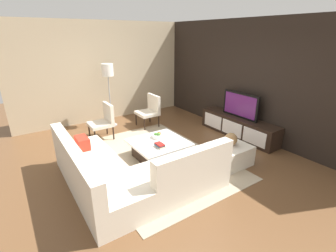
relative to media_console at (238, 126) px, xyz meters
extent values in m
plane|color=brown|center=(0.00, -2.40, -0.25)|extent=(14.00, 14.00, 0.00)
cube|color=black|center=(0.00, 0.30, 1.15)|extent=(6.40, 0.12, 2.80)
cube|color=#C6B28E|center=(-3.20, -2.20, 1.15)|extent=(0.12, 5.20, 2.80)
cube|color=tan|center=(-0.10, -2.40, -0.24)|extent=(3.45, 2.43, 0.01)
cube|color=black|center=(0.00, 0.00, 0.00)|extent=(2.17, 0.46, 0.50)
cube|color=white|center=(-0.66, -0.23, 0.00)|extent=(0.61, 0.01, 0.35)
cube|color=white|center=(0.00, -0.23, 0.00)|extent=(0.61, 0.01, 0.35)
cube|color=white|center=(0.66, -0.23, 0.00)|extent=(0.61, 0.01, 0.35)
cube|color=black|center=(0.00, 0.00, 0.56)|extent=(1.04, 0.05, 0.62)
cube|color=#591E66|center=(0.00, -0.03, 0.56)|extent=(0.93, 0.01, 0.52)
cube|color=beige|center=(0.20, -3.70, -0.03)|extent=(2.44, 0.85, 0.44)
cube|color=beige|center=(0.20, -4.03, 0.40)|extent=(2.44, 0.18, 0.42)
cube|color=beige|center=(0.99, -2.55, -0.03)|extent=(0.85, 1.44, 0.44)
cube|color=beige|center=(1.33, -2.55, 0.40)|extent=(0.18, 1.44, 0.42)
cube|color=red|center=(-0.53, -3.70, 0.30)|extent=(0.36, 0.20, 0.22)
cube|color=red|center=(0.99, -2.19, 0.22)|extent=(0.60, 0.44, 0.06)
cube|color=black|center=(-0.10, -2.30, -0.08)|extent=(0.82, 0.86, 0.33)
cube|color=white|center=(-0.10, -2.30, 0.10)|extent=(1.03, 1.07, 0.05)
cylinder|color=black|center=(-1.98, -3.17, -0.06)|extent=(0.04, 0.04, 0.38)
cylinder|color=black|center=(-1.53, -3.17, -0.06)|extent=(0.04, 0.04, 0.38)
cylinder|color=black|center=(-1.98, -2.71, -0.06)|extent=(0.04, 0.04, 0.38)
cylinder|color=black|center=(-1.53, -2.71, -0.06)|extent=(0.04, 0.04, 0.38)
cube|color=beige|center=(-1.76, -2.94, 0.13)|extent=(0.53, 0.53, 0.08)
cube|color=beige|center=(-1.76, -2.71, 0.40)|extent=(0.53, 0.08, 0.45)
cylinder|color=#A5A5AA|center=(-2.52, -2.36, -0.24)|extent=(0.28, 0.28, 0.02)
cylinder|color=#A5A5AA|center=(-2.52, -2.36, 0.46)|extent=(0.03, 0.03, 1.37)
cylinder|color=white|center=(-2.52, -2.36, 1.30)|extent=(0.31, 0.31, 0.32)
cube|color=beige|center=(0.86, -1.24, -0.05)|extent=(0.70, 0.70, 0.40)
cylinder|color=silver|center=(-0.28, -2.20, 0.17)|extent=(0.28, 0.28, 0.07)
sphere|color=#4C8C33|center=(-0.25, -2.20, 0.22)|extent=(0.08, 0.08, 0.08)
sphere|color=#B23326|center=(-0.29, -2.17, 0.22)|extent=(0.08, 0.08, 0.08)
sphere|color=#4C8C33|center=(-0.29, -2.25, 0.21)|extent=(0.07, 0.07, 0.07)
cylinder|color=black|center=(-2.14, -1.79, -0.06)|extent=(0.04, 0.04, 0.38)
cylinder|color=black|center=(-1.65, -1.79, -0.06)|extent=(0.04, 0.04, 0.38)
cylinder|color=black|center=(-2.14, -1.34, -0.06)|extent=(0.04, 0.04, 0.38)
cylinder|color=black|center=(-1.65, -1.34, -0.06)|extent=(0.04, 0.04, 0.38)
cube|color=beige|center=(-1.89, -1.56, 0.13)|extent=(0.57, 0.53, 0.08)
cube|color=beige|center=(-1.89, -1.34, 0.40)|extent=(0.57, 0.08, 0.45)
sphere|color=#997247|center=(0.86, -1.24, 0.27)|extent=(0.25, 0.25, 0.25)
cube|color=#CCB78C|center=(0.13, -2.41, 0.14)|extent=(0.21, 0.13, 0.03)
cube|color=#2D516B|center=(0.13, -2.42, 0.17)|extent=(0.18, 0.15, 0.02)
cube|color=maroon|center=(0.13, -2.42, 0.19)|extent=(0.21, 0.13, 0.02)
camera|label=1|loc=(3.75, -4.67, 2.19)|focal=25.92mm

